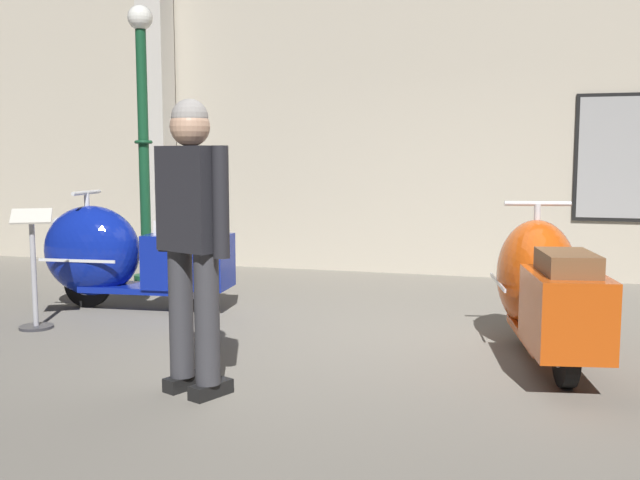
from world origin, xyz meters
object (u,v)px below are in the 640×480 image
(scooter_0, at_px, (121,255))
(lamppost, at_px, (144,146))
(info_stanchion, at_px, (34,280))
(scooter_1, at_px, (544,287))
(visitor_1, at_px, (192,226))

(scooter_0, bearing_deg, lamppost, -80.94)
(lamppost, relative_size, info_stanchion, 2.97)
(scooter_1, bearing_deg, visitor_1, 115.26)
(scooter_0, xyz_separation_m, lamppost, (-0.22, 0.87, 1.04))
(lamppost, bearing_deg, visitor_1, -56.20)
(scooter_0, distance_m, visitor_1, 2.81)
(lamppost, xyz_separation_m, info_stanchion, (-0.05, -1.80, -1.14))
(scooter_0, distance_m, scooter_1, 3.89)
(visitor_1, relative_size, info_stanchion, 1.76)
(scooter_0, bearing_deg, scooter_1, 165.70)
(scooter_1, height_order, info_stanchion, scooter_1)
(scooter_1, bearing_deg, scooter_0, 70.39)
(scooter_1, relative_size, lamppost, 0.63)
(scooter_1, xyz_separation_m, visitor_1, (-2.07, -1.48, 0.53))
(scooter_1, distance_m, visitor_1, 2.59)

